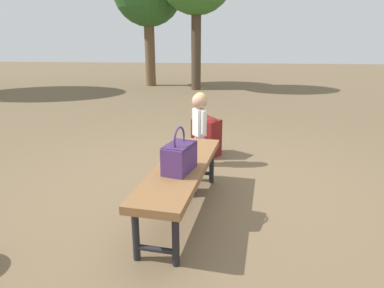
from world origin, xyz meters
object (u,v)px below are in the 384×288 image
object	(u,v)px
handbag	(179,156)
backpack_large	(206,135)
backpack_small	(185,178)
child_standing	(200,118)
park_bench	(182,171)

from	to	relation	value
handbag	backpack_large	world-z (taller)	handbag
backpack_large	backpack_small	size ratio (longest dim) A/B	1.75
handbag	child_standing	size ratio (longest dim) A/B	0.42
park_bench	backpack_small	xyz separation A→B (m)	(0.39, 0.02, -0.24)
park_bench	child_standing	world-z (taller)	child_standing
backpack_small	park_bench	bearing A→B (deg)	-176.40
park_bench	child_standing	xyz separation A→B (m)	(1.19, -0.05, 0.19)
park_bench	child_standing	distance (m)	1.21
park_bench	handbag	world-z (taller)	handbag
park_bench	backpack_small	size ratio (longest dim) A/B	5.16
child_standing	backpack_small	distance (m)	0.91
backpack_small	backpack_large	bearing A→B (deg)	-6.30
park_bench	handbag	xyz separation A→B (m)	(-0.14, -0.00, 0.18)
handbag	backpack_small	bearing A→B (deg)	2.96
handbag	child_standing	bearing A→B (deg)	-1.94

